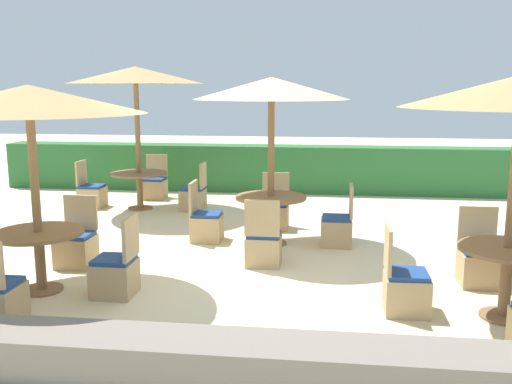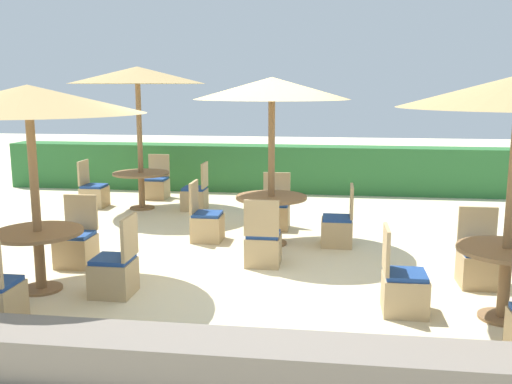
# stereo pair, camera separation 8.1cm
# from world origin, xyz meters

# --- Properties ---
(ground_plane) EXTENTS (40.00, 40.00, 0.00)m
(ground_plane) POSITION_xyz_m (0.00, 0.00, 0.00)
(ground_plane) COLOR beige
(hedge_row) EXTENTS (13.00, 0.70, 1.05)m
(hedge_row) POSITION_xyz_m (0.00, 5.60, 0.52)
(hedge_row) COLOR #2D6B33
(hedge_row) RESTS_ON ground_plane
(stone_border) EXTENTS (10.00, 0.56, 0.36)m
(stone_border) POSITION_xyz_m (0.00, -3.04, 0.18)
(stone_border) COLOR slate
(stone_border) RESTS_ON ground_plane
(parasol_front_left) EXTENTS (2.60, 2.60, 2.39)m
(parasol_front_left) POSITION_xyz_m (-2.31, -1.23, 2.22)
(parasol_front_left) COLOR olive
(parasol_front_left) RESTS_ON ground_plane
(round_table_front_left) EXTENTS (1.03, 1.03, 0.72)m
(round_table_front_left) POSITION_xyz_m (-2.31, -1.23, 0.56)
(round_table_front_left) COLOR olive
(round_table_front_left) RESTS_ON ground_plane
(patio_chair_front_left_east) EXTENTS (0.46, 0.46, 0.93)m
(patio_chair_front_left_east) POSITION_xyz_m (-1.39, -1.26, 0.26)
(patio_chair_front_left_east) COLOR tan
(patio_chair_front_left_east) RESTS_ON ground_plane
(patio_chair_front_left_north) EXTENTS (0.46, 0.46, 0.93)m
(patio_chair_front_left_north) POSITION_xyz_m (-2.31, -0.27, 0.26)
(patio_chair_front_left_north) COLOR tan
(patio_chair_front_left_north) RESTS_ON ground_plane
(parasol_back_left) EXTENTS (2.59, 2.59, 2.74)m
(parasol_back_left) POSITION_xyz_m (-2.64, 3.34, 2.57)
(parasol_back_left) COLOR olive
(parasol_back_left) RESTS_ON ground_plane
(round_table_back_left) EXTENTS (1.10, 1.10, 0.72)m
(round_table_back_left) POSITION_xyz_m (-2.64, 3.34, 0.57)
(round_table_back_left) COLOR olive
(round_table_back_left) RESTS_ON ground_plane
(patio_chair_back_left_north) EXTENTS (0.46, 0.46, 0.93)m
(patio_chair_back_left_north) POSITION_xyz_m (-2.66, 4.40, 0.26)
(patio_chair_back_left_north) COLOR tan
(patio_chair_back_left_north) RESTS_ON ground_plane
(patio_chair_back_left_east) EXTENTS (0.46, 0.46, 0.93)m
(patio_chair_back_left_east) POSITION_xyz_m (-1.56, 3.36, 0.26)
(patio_chair_back_left_east) COLOR tan
(patio_chair_back_left_east) RESTS_ON ground_plane
(patio_chair_back_left_west) EXTENTS (0.46, 0.46, 0.93)m
(patio_chair_back_left_west) POSITION_xyz_m (-3.64, 3.36, 0.26)
(patio_chair_back_left_west) COLOR tan
(patio_chair_back_left_west) RESTS_ON ground_plane
(parasol_center) EXTENTS (2.30, 2.30, 2.50)m
(parasol_center) POSITION_xyz_m (0.16, 1.13, 2.33)
(parasol_center) COLOR olive
(parasol_center) RESTS_ON ground_plane
(round_table_center) EXTENTS (1.07, 1.07, 0.75)m
(round_table_center) POSITION_xyz_m (0.16, 1.13, 0.59)
(round_table_center) COLOR olive
(round_table_center) RESTS_ON ground_plane
(patio_chair_center_south) EXTENTS (0.46, 0.46, 0.93)m
(patio_chair_center_south) POSITION_xyz_m (0.17, 0.07, 0.26)
(patio_chair_center_south) COLOR tan
(patio_chair_center_south) RESTS_ON ground_plane
(patio_chair_center_east) EXTENTS (0.46, 0.46, 0.93)m
(patio_chair_center_east) POSITION_xyz_m (1.17, 1.17, 0.26)
(patio_chair_center_east) COLOR tan
(patio_chair_center_east) RESTS_ON ground_plane
(patio_chair_center_west) EXTENTS (0.46, 0.46, 0.93)m
(patio_chair_center_west) POSITION_xyz_m (-0.86, 1.19, 0.26)
(patio_chair_center_west) COLOR tan
(patio_chair_center_west) RESTS_ON ground_plane
(patio_chair_center_north) EXTENTS (0.46, 0.46, 0.93)m
(patio_chair_center_north) POSITION_xyz_m (0.13, 2.10, 0.26)
(patio_chair_center_north) COLOR tan
(patio_chair_center_north) RESTS_ON ground_plane
(round_table_front_right) EXTENTS (0.99, 0.99, 0.76)m
(round_table_front_right) POSITION_xyz_m (2.84, -1.39, 0.58)
(round_table_front_right) COLOR olive
(round_table_front_right) RESTS_ON ground_plane
(patio_chair_front_right_north) EXTENTS (0.46, 0.46, 0.93)m
(patio_chair_front_right_north) POSITION_xyz_m (2.84, -0.37, 0.26)
(patio_chair_front_right_north) COLOR tan
(patio_chair_front_right_north) RESTS_ON ground_plane
(patio_chair_front_right_west) EXTENTS (0.46, 0.46, 0.93)m
(patio_chair_front_right_west) POSITION_xyz_m (1.84, -1.36, 0.26)
(patio_chair_front_right_west) COLOR tan
(patio_chair_front_right_west) RESTS_ON ground_plane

